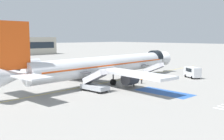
{
  "coord_description": "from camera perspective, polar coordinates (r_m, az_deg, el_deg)",
  "views": [
    {
      "loc": [
        -34.0,
        -37.94,
        8.98
      ],
      "look_at": [
        0.97,
        -1.12,
        2.52
      ],
      "focal_mm": 42.0,
      "sensor_mm": 36.0,
      "label": 1
    }
  ],
  "objects": [
    {
      "name": "airliner",
      "position": [
        51.27,
        -1.43,
        1.01
      ],
      "size": [
        44.95,
        33.04,
        11.18
      ],
      "rotation": [
        0.0,
        0.0,
        -1.49
      ],
      "color": "silver",
      "rests_on": "ground_plane"
    },
    {
      "name": "ground_crew_0",
      "position": [
        47.8,
        4.79,
        -2.44
      ],
      "size": [
        0.48,
        0.36,
        1.66
      ],
      "rotation": [
        0.0,
        0.0,
        3.49
      ],
      "color": "black",
      "rests_on": "ground_plane"
    },
    {
      "name": "apron_leadline_yellow",
      "position": [
        52.26,
        -0.89,
        -2.64
      ],
      "size": [
        79.22,
        6.78,
        0.01
      ],
      "primitive_type": "cube",
      "rotation": [
        0.0,
        0.0,
        -1.49
      ],
      "color": "gold",
      "rests_on": "ground_plane"
    },
    {
      "name": "ground_crew_2",
      "position": [
        50.72,
        6.45,
        -1.94
      ],
      "size": [
        0.49,
        0.38,
        1.61
      ],
      "rotation": [
        0.0,
        0.0,
        5.88
      ],
      "color": "#2D2D33",
      "rests_on": "ground_plane"
    },
    {
      "name": "boarding_stairs_aft",
      "position": [
        43.47,
        -3.81,
        -3.39
      ],
      "size": [
        2.59,
        5.37,
        3.81
      ],
      "rotation": [
        0.0,
        0.0,
        0.08
      ],
      "color": "#ADB2BA",
      "rests_on": "ground_plane"
    },
    {
      "name": "service_van_1",
      "position": [
        59.85,
        17.1,
        -0.34
      ],
      "size": [
        3.7,
        4.63,
        2.38
      ],
      "rotation": [
        0.0,
        0.0,
        5.77
      ],
      "color": "silver",
      "rests_on": "ground_plane"
    },
    {
      "name": "boarding_stairs_forward",
      "position": [
        57.14,
        8.98,
        -0.93
      ],
      "size": [
        2.59,
        5.37,
        3.64
      ],
      "rotation": [
        0.0,
        0.0,
        0.08
      ],
      "color": "#ADB2BA",
      "rests_on": "ground_plane"
    },
    {
      "name": "apron_stand_patch_blue",
      "position": [
        43.53,
        11.19,
        -4.79
      ],
      "size": [
        4.01,
        9.67,
        0.01
      ],
      "primitive_type": "cube",
      "color": "#2856A8",
      "rests_on": "ground_plane"
    },
    {
      "name": "fuel_tanker",
      "position": [
        68.59,
        -18.72,
        0.83
      ],
      "size": [
        10.71,
        3.48,
        3.49
      ],
      "rotation": [
        0.0,
        0.0,
        1.47
      ],
      "color": "#38383D",
      "rests_on": "ground_plane"
    },
    {
      "name": "ground_crew_1",
      "position": [
        50.84,
        5.11,
        -1.76
      ],
      "size": [
        0.25,
        0.44,
        1.8
      ],
      "rotation": [
        0.0,
        0.0,
        4.67
      ],
      "color": "black",
      "rests_on": "ground_plane"
    },
    {
      "name": "ground_plane",
      "position": [
        51.73,
        -1.63,
        -2.75
      ],
      "size": [
        600.0,
        600.0,
        0.0
      ],
      "primitive_type": "plane",
      "color": "gray"
    }
  ]
}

